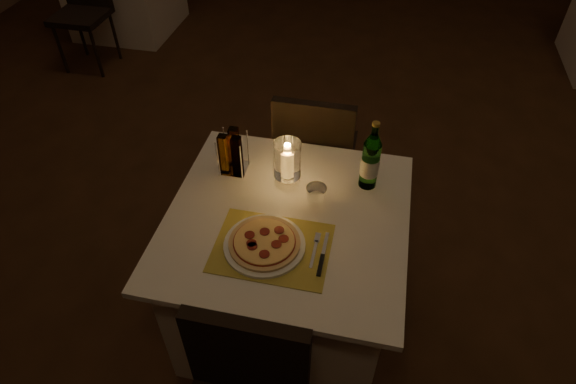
% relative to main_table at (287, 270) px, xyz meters
% --- Properties ---
extents(floor, '(8.00, 10.00, 0.02)m').
position_rel_main_table_xyz_m(floor, '(0.14, 0.80, -0.38)').
color(floor, '#412615').
rests_on(floor, ground).
extents(main_table, '(1.00, 1.00, 0.74)m').
position_rel_main_table_xyz_m(main_table, '(0.00, 0.00, 0.00)').
color(main_table, white).
rests_on(main_table, ground).
extents(chair_far, '(0.42, 0.42, 0.90)m').
position_rel_main_table_xyz_m(chair_far, '(-0.00, 0.71, 0.18)').
color(chair_far, black).
rests_on(chair_far, ground).
extents(placemat, '(0.45, 0.34, 0.00)m').
position_rel_main_table_xyz_m(placemat, '(-0.02, -0.18, 0.37)').
color(placemat, gold).
rests_on(placemat, main_table).
extents(plate, '(0.32, 0.32, 0.01)m').
position_rel_main_table_xyz_m(plate, '(-0.05, -0.18, 0.38)').
color(plate, white).
rests_on(plate, placemat).
extents(pizza, '(0.28, 0.28, 0.02)m').
position_rel_main_table_xyz_m(pizza, '(-0.05, -0.18, 0.39)').
color(pizza, '#D8B77F').
rests_on(pizza, plate).
extents(fork, '(0.02, 0.18, 0.00)m').
position_rel_main_table_xyz_m(fork, '(0.15, -0.15, 0.37)').
color(fork, silver).
rests_on(fork, placemat).
extents(knife, '(0.02, 0.22, 0.01)m').
position_rel_main_table_xyz_m(knife, '(0.18, -0.21, 0.37)').
color(knife, black).
rests_on(knife, placemat).
extents(tumbler, '(0.09, 0.09, 0.09)m').
position_rel_main_table_xyz_m(tumbler, '(0.10, 0.10, 0.41)').
color(tumbler, white).
rests_on(tumbler, main_table).
extents(water_bottle, '(0.08, 0.08, 0.33)m').
position_rel_main_table_xyz_m(water_bottle, '(0.31, 0.27, 0.50)').
color(water_bottle, '#6FB561').
rests_on(water_bottle, main_table).
extents(hurricane_candle, '(0.12, 0.12, 0.23)m').
position_rel_main_table_xyz_m(hurricane_candle, '(-0.04, 0.19, 0.50)').
color(hurricane_candle, white).
rests_on(hurricane_candle, main_table).
extents(cruet_caddy, '(0.12, 0.12, 0.21)m').
position_rel_main_table_xyz_m(cruet_caddy, '(-0.30, 0.23, 0.46)').
color(cruet_caddy, white).
rests_on(cruet_caddy, main_table).
extents(neighbor_chair_la, '(0.42, 0.42, 0.90)m').
position_rel_main_table_xyz_m(neighbor_chair_la, '(-2.28, 2.26, 0.18)').
color(neighbor_chair_la, black).
rests_on(neighbor_chair_la, ground).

